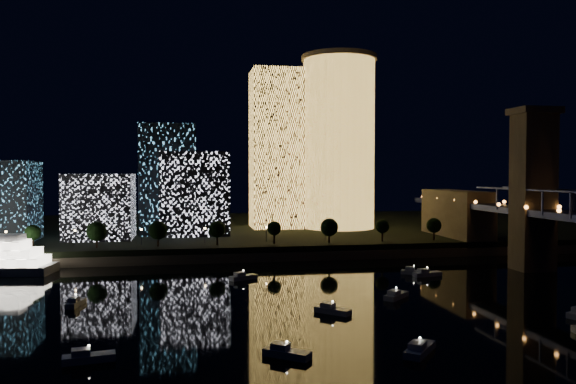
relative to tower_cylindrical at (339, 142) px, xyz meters
name	(u,v)px	position (x,y,z in m)	size (l,w,h in m)	color
ground	(389,322)	(-27.57, -139.78, -43.96)	(520.00, 520.00, 0.00)	black
far_bank	(272,230)	(-27.57, 20.22, -41.46)	(420.00, 160.00, 5.00)	black
seawall	(305,255)	(-27.57, -57.78, -42.46)	(420.00, 6.00, 3.00)	#6B5E4C
tower_cylindrical	(339,142)	(0.00, 0.00, 0.00)	(34.00, 34.00, 77.66)	#FEBF51
tower_rectangular	(276,149)	(-27.73, 7.39, -3.15)	(22.51, 22.51, 71.62)	#FEBF51
midrise_blocks	(137,191)	(-87.54, -15.84, -21.26)	(92.66, 47.21, 44.76)	white
motorboats	(354,305)	(-31.26, -128.03, -43.14)	(112.43, 76.82, 2.78)	silver
esplanade_trees	(198,230)	(-64.03, -51.78, -33.49)	(165.96, 6.62, 8.81)	black
street_lamps	(205,232)	(-61.57, -45.78, -34.94)	(132.70, 0.70, 5.65)	black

